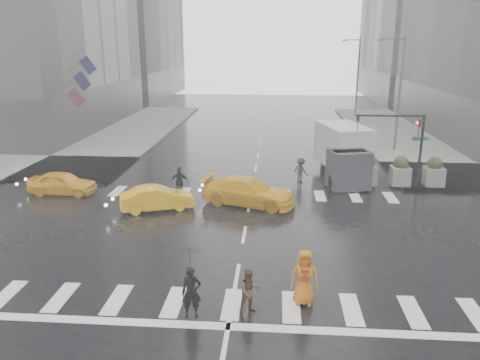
# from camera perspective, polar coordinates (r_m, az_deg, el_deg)

# --- Properties ---
(ground) EXTENTS (120.00, 120.00, 0.00)m
(ground) POSITION_cam_1_polar(r_m,az_deg,el_deg) (21.76, 0.51, -6.68)
(ground) COLOR black
(ground) RESTS_ON ground
(sidewalk_nw) EXTENTS (35.00, 35.00, 0.15)m
(sidewalk_nw) POSITION_cam_1_polar(r_m,az_deg,el_deg) (43.70, -24.24, 3.82)
(sidewalk_nw) COLOR slate
(sidewalk_nw) RESTS_ON ground
(road_markings) EXTENTS (18.00, 48.00, 0.01)m
(road_markings) POSITION_cam_1_polar(r_m,az_deg,el_deg) (21.76, 0.51, -6.67)
(road_markings) COLOR silver
(road_markings) RESTS_ON ground
(traffic_signal_pole) EXTENTS (4.45, 0.42, 4.50)m
(traffic_signal_pole) POSITION_cam_1_polar(r_m,az_deg,el_deg) (29.49, 19.47, 5.10)
(traffic_signal_pole) COLOR black
(traffic_signal_pole) RESTS_ON ground
(street_lamp_near) EXTENTS (2.15, 0.22, 9.00)m
(street_lamp_near) POSITION_cam_1_polar(r_m,az_deg,el_deg) (39.30, 18.73, 10.36)
(street_lamp_near) COLOR #59595B
(street_lamp_near) RESTS_ON ground
(street_lamp_far) EXTENTS (2.15, 0.22, 9.00)m
(street_lamp_far) POSITION_cam_1_polar(r_m,az_deg,el_deg) (58.85, 14.05, 12.48)
(street_lamp_far) COLOR #59595B
(street_lamp_far) RESTS_ON ground
(planter_west) EXTENTS (1.10, 1.10, 1.80)m
(planter_west) POSITION_cam_1_polar(r_m,az_deg,el_deg) (29.70, 15.23, 1.11)
(planter_west) COLOR slate
(planter_west) RESTS_ON ground
(planter_mid) EXTENTS (1.10, 1.10, 1.80)m
(planter_mid) POSITION_cam_1_polar(r_m,az_deg,el_deg) (30.15, 18.96, 1.01)
(planter_mid) COLOR slate
(planter_mid) RESTS_ON ground
(planter_east) EXTENTS (1.10, 1.10, 1.80)m
(planter_east) POSITION_cam_1_polar(r_m,az_deg,el_deg) (30.72, 22.57, 0.91)
(planter_east) COLOR slate
(planter_east) RESTS_ON ground
(flag_cluster) EXTENTS (2.87, 3.06, 4.69)m
(flag_cluster) POSITION_cam_1_polar(r_m,az_deg,el_deg) (41.93, -19.07, 11.61)
(flag_cluster) COLOR #59595B
(flag_cluster) RESTS_ON ground
(pedestrian_black) EXTENTS (1.15, 1.17, 2.43)m
(pedestrian_black) POSITION_cam_1_polar(r_m,az_deg,el_deg) (15.11, -6.03, -11.07)
(pedestrian_black) COLOR black
(pedestrian_black) RESTS_ON ground
(pedestrian_brown) EXTENTS (0.93, 0.84, 1.55)m
(pedestrian_brown) POSITION_cam_1_polar(r_m,az_deg,el_deg) (15.63, 1.21, -13.40)
(pedestrian_brown) COLOR #4C2F1B
(pedestrian_brown) RESTS_ON ground
(pedestrian_orange) EXTENTS (0.97, 0.64, 1.95)m
(pedestrian_orange) POSITION_cam_1_polar(r_m,az_deg,el_deg) (16.16, 7.86, -11.66)
(pedestrian_orange) COLOR #CB680E
(pedestrian_orange) RESTS_ON ground
(pedestrian_far_a) EXTENTS (1.08, 0.69, 1.79)m
(pedestrian_far_a) POSITION_cam_1_polar(r_m,az_deg,el_deg) (26.83, -7.33, -0.25)
(pedestrian_far_a) COLOR black
(pedestrian_far_a) RESTS_ON ground
(pedestrian_far_b) EXTENTS (1.16, 1.10, 1.60)m
(pedestrian_far_b) POSITION_cam_1_polar(r_m,az_deg,el_deg) (29.68, 7.39, 1.18)
(pedestrian_far_b) COLOR black
(pedestrian_far_b) RESTS_ON ground
(taxi_front) EXTENTS (3.97, 1.74, 1.33)m
(taxi_front) POSITION_cam_1_polar(r_m,az_deg,el_deg) (29.15, -20.85, -0.34)
(taxi_front) COLOR #FDB40D
(taxi_front) RESTS_ON ground
(taxi_mid) EXTENTS (4.08, 2.58, 1.27)m
(taxi_mid) POSITION_cam_1_polar(r_m,az_deg,el_deg) (25.09, -10.08, -2.19)
(taxi_mid) COLOR #FDB40D
(taxi_mid) RESTS_ON ground
(taxi_rear) EXTENTS (4.94, 3.27, 1.49)m
(taxi_rear) POSITION_cam_1_polar(r_m,az_deg,el_deg) (25.46, 1.06, -1.39)
(taxi_rear) COLOR #FDB40D
(taxi_rear) RESTS_ON ground
(box_truck) EXTENTS (2.37, 6.33, 3.36)m
(box_truck) POSITION_cam_1_polar(r_m,az_deg,el_deg) (30.79, 12.55, 3.39)
(box_truck) COLOR #BCBCBE
(box_truck) RESTS_ON ground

